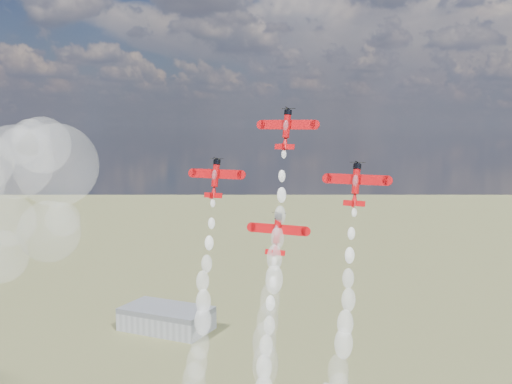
{
  "coord_description": "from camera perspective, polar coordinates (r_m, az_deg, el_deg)",
  "views": [
    {
      "loc": [
        66.47,
        -100.29,
        117.3
      ],
      "look_at": [
        12.98,
        15.21,
        102.87
      ],
      "focal_mm": 42.0,
      "sensor_mm": 36.0,
      "label": 1
    }
  ],
  "objects": [
    {
      "name": "hangar",
      "position": [
        354.42,
        -8.52,
        -11.82
      ],
      "size": [
        50.0,
        28.0,
        13.0
      ],
      "color": "gray",
      "rests_on": "ground"
    },
    {
      "name": "plane_lead",
      "position": [
        127.12,
        2.93,
        6.09
      ],
      "size": [
        12.31,
        4.45,
        8.68
      ],
      "rotation": [
        1.35,
        0.0,
        0.0
      ],
      "color": "#BC090C",
      "rests_on": "ground"
    },
    {
      "name": "plane_left",
      "position": [
        132.21,
        -3.9,
        1.39
      ],
      "size": [
        12.31,
        4.45,
        8.68
      ],
      "rotation": [
        1.35,
        0.0,
        0.0
      ],
      "color": "#BC090C",
      "rests_on": "ground"
    },
    {
      "name": "plane_right",
      "position": [
        120.27,
        9.49,
        0.82
      ],
      "size": [
        12.31,
        4.45,
        8.68
      ],
      "rotation": [
        1.35,
        0.0,
        0.0
      ],
      "color": "#BC090C",
      "rests_on": "ground"
    },
    {
      "name": "plane_slot",
      "position": [
        124.61,
        2.02,
        -3.94
      ],
      "size": [
        12.31,
        4.45,
        8.68
      ],
      "rotation": [
        1.35,
        0.0,
        0.0
      ],
      "color": "#BC090C",
      "rests_on": "ground"
    },
    {
      "name": "smoke_trail_lead",
      "position": [
        125.48,
        1.2,
        -11.98
      ],
      "size": [
        5.53,
        12.78,
        45.54
      ],
      "color": "white",
      "rests_on": "plane_lead"
    },
    {
      "name": "smoke_trail_left",
      "position": [
        133.76,
        -5.68,
        -15.65
      ],
      "size": [
        5.24,
        13.27,
        44.73
      ],
      "color": "white",
      "rests_on": "plane_left"
    },
    {
      "name": "drifted_smoke_cloud",
      "position": [
        185.93,
        -22.37,
        1.08
      ],
      "size": [
        67.2,
        41.35,
        54.18
      ],
      "color": "white",
      "rests_on": "ground"
    }
  ]
}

